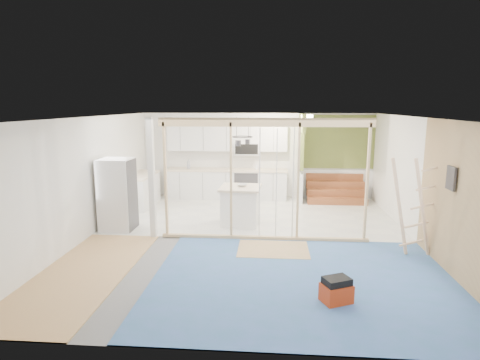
# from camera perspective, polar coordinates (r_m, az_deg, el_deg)

# --- Properties ---
(room) EXTENTS (7.01, 8.01, 2.61)m
(room) POSITION_cam_1_polar(r_m,az_deg,el_deg) (8.37, 1.44, -0.02)
(room) COLOR slate
(room) RESTS_ON ground
(floor_overlays) EXTENTS (7.00, 8.00, 0.03)m
(floor_overlays) POSITION_cam_1_polar(r_m,az_deg,el_deg) (8.76, 1.90, -8.27)
(floor_overlays) COLOR silver
(floor_overlays) RESTS_ON room
(stud_frame) EXTENTS (4.66, 0.14, 2.60)m
(stud_frame) POSITION_cam_1_polar(r_m,az_deg,el_deg) (8.34, -0.42, 2.07)
(stud_frame) COLOR #E1B58A
(stud_frame) RESTS_ON room
(base_cabinets) EXTENTS (4.45, 2.24, 0.93)m
(base_cabinets) POSITION_cam_1_polar(r_m,az_deg,el_deg) (12.00, -5.40, -0.83)
(base_cabinets) COLOR white
(base_cabinets) RESTS_ON room
(upper_cabinets) EXTENTS (3.60, 0.41, 0.85)m
(upper_cabinets) POSITION_cam_1_polar(r_m,az_deg,el_deg) (12.14, -1.55, 5.80)
(upper_cabinets) COLOR white
(upper_cabinets) RESTS_ON room
(green_partition) EXTENTS (2.25, 1.51, 2.60)m
(green_partition) POSITION_cam_1_polar(r_m,az_deg,el_deg) (12.13, 12.07, 1.40)
(green_partition) COLOR olive
(green_partition) RESTS_ON room
(pot_rack) EXTENTS (0.52, 0.52, 0.72)m
(pot_rack) POSITION_cam_1_polar(r_m,az_deg,el_deg) (10.17, 0.30, 5.85)
(pot_rack) COLOR black
(pot_rack) RESTS_ON room
(sheathing_panel) EXTENTS (0.02, 4.00, 2.60)m
(sheathing_panel) POSITION_cam_1_polar(r_m,az_deg,el_deg) (7.09, 29.83, -3.43)
(sheathing_panel) COLOR tan
(sheathing_panel) RESTS_ON room
(electrical_panel) EXTENTS (0.04, 0.30, 0.40)m
(electrical_panel) POSITION_cam_1_polar(r_m,az_deg,el_deg) (7.54, 27.82, 0.24)
(electrical_panel) COLOR #3C3B41
(electrical_panel) RESTS_ON room
(ceiling_light) EXTENTS (0.32, 0.32, 0.08)m
(ceiling_light) POSITION_cam_1_polar(r_m,az_deg,el_deg) (11.26, 9.53, 8.95)
(ceiling_light) COLOR #FFEABF
(ceiling_light) RESTS_ON room
(fridge) EXTENTS (0.72, 0.70, 1.66)m
(fridge) POSITION_cam_1_polar(r_m,az_deg,el_deg) (9.56, -16.99, -2.02)
(fridge) COLOR silver
(fridge) RESTS_ON room
(island) EXTENTS (1.00, 1.00, 0.93)m
(island) POSITION_cam_1_polar(r_m,az_deg,el_deg) (9.65, 0.06, -3.68)
(island) COLOR white
(island) RESTS_ON room
(bowl) EXTENTS (0.29, 0.29, 0.06)m
(bowl) POSITION_cam_1_polar(r_m,az_deg,el_deg) (9.57, 0.31, -0.74)
(bowl) COLOR beige
(bowl) RESTS_ON island
(soap_bottle_a) EXTENTS (0.15, 0.15, 0.30)m
(soap_bottle_a) POSITION_cam_1_polar(r_m,az_deg,el_deg) (12.33, -7.32, 2.32)
(soap_bottle_a) COLOR #9FA4B1
(soap_bottle_a) RESTS_ON base_cabinets
(soap_bottle_b) EXTENTS (0.09, 0.09, 0.19)m
(soap_bottle_b) POSITION_cam_1_polar(r_m,az_deg,el_deg) (12.10, 2.42, 1.99)
(soap_bottle_b) COLOR white
(soap_bottle_b) RESTS_ON base_cabinets
(toolbox) EXTENTS (0.50, 0.45, 0.39)m
(toolbox) POSITION_cam_1_polar(r_m,az_deg,el_deg) (6.21, 13.54, -15.08)
(toolbox) COLOR #B03110
(toolbox) RESTS_ON room
(ladder) EXTENTS (1.01, 0.11, 1.88)m
(ladder) POSITION_cam_1_polar(r_m,az_deg,el_deg) (8.20, 23.48, -3.57)
(ladder) COLOR #E4B88B
(ladder) RESTS_ON room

